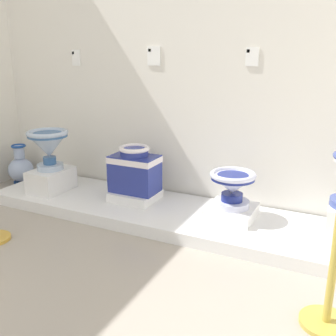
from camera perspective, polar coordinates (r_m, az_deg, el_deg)
wall_back at (r=3.37m, az=5.06°, el=21.86°), size 4.40×0.06×3.30m
display_platform at (r=3.22m, az=1.55°, el=-6.97°), size 3.42×0.76×0.10m
plinth_block_squat_floral at (r=3.77m, az=-16.54°, el=-1.66°), size 0.28×0.40×0.20m
antique_toilet_squat_floral at (r=3.69m, az=-16.96°, el=3.34°), size 0.37×0.37×0.36m
plinth_block_slender_white at (r=3.42m, az=-4.76°, el=-3.96°), size 0.37×0.34×0.08m
antique_toilet_slender_white at (r=3.35m, az=-4.85°, el=-0.11°), size 0.40×0.26×0.40m
plinth_block_broad_patterned at (r=3.09m, az=9.15°, el=-6.32°), size 0.36×0.36×0.09m
antique_toilet_broad_patterned at (r=3.01m, az=9.34°, el=-2.40°), size 0.35×0.35×0.28m
info_placard_first at (r=3.96m, az=-13.20°, el=15.32°), size 0.09×0.01×0.15m
info_placard_second at (r=3.50m, az=-2.07°, el=15.94°), size 0.12×0.01×0.16m
info_placard_third at (r=3.19m, az=12.09°, el=15.52°), size 0.10×0.01×0.14m
decorative_vase_corner at (r=4.37m, az=-20.56°, el=-0.03°), size 0.26×0.26×0.42m
stanchion_post_near_right at (r=2.13m, az=22.77°, el=-13.59°), size 0.26×0.26×1.05m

